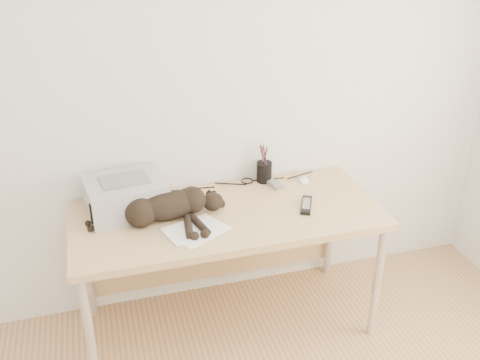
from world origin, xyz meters
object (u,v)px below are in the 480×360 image
object	(u,v)px
pen_cup	(264,171)
mouse	(304,179)
desk	(224,226)
printer	(126,195)
mug	(158,188)
cat	(165,208)

from	to	relation	value
pen_cup	mouse	size ratio (longest dim) A/B	2.27
desk	pen_cup	world-z (taller)	pen_cup
printer	mug	world-z (taller)	printer
mouse	pen_cup	bearing A→B (deg)	-178.06
cat	desk	bearing A→B (deg)	7.25
mouse	cat	bearing A→B (deg)	-147.57
desk	mug	distance (m)	0.41
cat	mouse	distance (m)	0.86
desk	cat	world-z (taller)	cat
printer	desk	bearing A→B (deg)	-8.76
mug	mouse	size ratio (longest dim) A/B	1.09
cat	pen_cup	xyz separation A→B (m)	(0.61, 0.27, -0.01)
printer	mouse	bearing A→B (deg)	3.52
mouse	desk	bearing A→B (deg)	-146.60
mug	printer	bearing A→B (deg)	-147.28
printer	mug	distance (m)	0.22
mug	mouse	xyz separation A→B (m)	(0.83, -0.05, -0.03)
cat	printer	bearing A→B (deg)	135.03
cat	pen_cup	distance (m)	0.67
mug	mouse	world-z (taller)	mug
desk	pen_cup	distance (m)	0.41
mug	pen_cup	size ratio (longest dim) A/B	0.48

